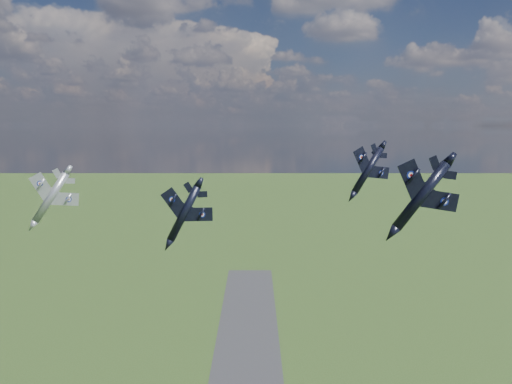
{
  "coord_description": "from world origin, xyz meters",
  "views": [
    {
      "loc": [
        3.38,
        -68.35,
        94.44
      ],
      "look_at": [
        3.52,
        13.4,
        83.57
      ],
      "focal_mm": 35.0,
      "sensor_mm": 36.0,
      "label": 1
    }
  ],
  "objects_px": {
    "jet_high_navy": "(368,170)",
    "jet_left_silver": "(51,197)",
    "jet_lead_navy": "(184,213)",
    "jet_right_navy": "(421,196)"
  },
  "relations": [
    {
      "from": "jet_lead_navy",
      "to": "jet_right_navy",
      "type": "height_order",
      "value": "jet_right_navy"
    },
    {
      "from": "jet_left_silver",
      "to": "jet_lead_navy",
      "type": "bearing_deg",
      "value": -41.58
    },
    {
      "from": "jet_high_navy",
      "to": "jet_right_navy",
      "type": "bearing_deg",
      "value": -113.01
    },
    {
      "from": "jet_lead_navy",
      "to": "jet_right_navy",
      "type": "xyz_separation_m",
      "value": [
        32.81,
        -8.2,
        3.78
      ]
    },
    {
      "from": "jet_high_navy",
      "to": "jet_left_silver",
      "type": "distance_m",
      "value": 61.93
    },
    {
      "from": "jet_high_navy",
      "to": "jet_left_silver",
      "type": "height_order",
      "value": "jet_high_navy"
    },
    {
      "from": "jet_right_navy",
      "to": "jet_left_silver",
      "type": "height_order",
      "value": "jet_right_navy"
    },
    {
      "from": "jet_high_navy",
      "to": "jet_left_silver",
      "type": "xyz_separation_m",
      "value": [
        -58.23,
        -20.91,
        -2.7
      ]
    },
    {
      "from": "jet_lead_navy",
      "to": "jet_left_silver",
      "type": "relative_size",
      "value": 0.96
    },
    {
      "from": "jet_lead_navy",
      "to": "jet_left_silver",
      "type": "bearing_deg",
      "value": 155.75
    }
  ]
}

